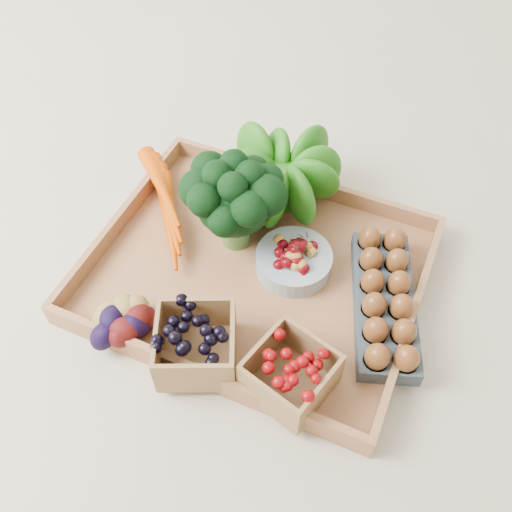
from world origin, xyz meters
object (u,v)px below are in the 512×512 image
at_px(tray, 256,274).
at_px(broccoli, 235,215).
at_px(cherry_bowl, 294,261).
at_px(egg_carton, 384,303).

xyz_separation_m(tray, broccoli, (-0.06, 0.05, 0.07)).
bearing_deg(broccoli, tray, -39.74).
relative_size(cherry_bowl, egg_carton, 0.49).
xyz_separation_m(tray, egg_carton, (0.22, 0.02, 0.02)).
distance_m(broccoli, cherry_bowl, 0.13).
bearing_deg(broccoli, egg_carton, -7.39).
distance_m(tray, egg_carton, 0.22).
bearing_deg(cherry_bowl, egg_carton, -7.03).
relative_size(tray, egg_carton, 2.02).
height_order(broccoli, egg_carton, broccoli).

